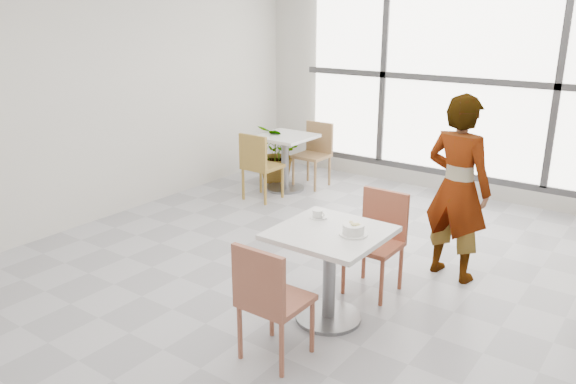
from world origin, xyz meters
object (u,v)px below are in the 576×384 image
Objects in this scene: chair_far at (378,235)px; bg_chair_left_near at (259,162)px; main_table at (330,258)px; coffee_cup at (318,215)px; bg_table_left at (285,154)px; person at (457,188)px; bg_chair_left_far at (315,150)px; chair_near at (269,296)px; plant_left at (278,153)px; oatmeal_bowl at (353,229)px.

chair_far is 2.66m from bg_chair_left_near.
main_table is 0.92× the size of bg_chair_left_near.
coffee_cup is 0.21× the size of bg_table_left.
person reaches higher than bg_chair_left_near.
coffee_cup is at bearing -56.26° from bg_chair_left_far.
main_table is 0.92× the size of chair_near.
plant_left is (-2.36, 2.60, -0.36)m from coffee_cup.
chair_near is 1.41m from chair_far.
chair_far reaches higher than plant_left.
person is 1.92× the size of bg_chair_left_far.
bg_chair_left_near is (-2.77, 0.64, -0.34)m from person.
person is (0.52, 2.03, 0.34)m from chair_near.
main_table is 0.92× the size of chair_far.
chair_near is 1.00× the size of bg_chair_left_far.
coffee_cup is 1.36m from person.
oatmeal_bowl is 0.28× the size of bg_table_left.
bg_chair_left_far is (-1.86, 2.78, -0.28)m from coffee_cup.
bg_chair_left_near is (-2.28, 1.96, -0.02)m from main_table.
bg_chair_left_far is (0.21, 0.41, 0.01)m from bg_table_left.
oatmeal_bowl is 3.15m from bg_chair_left_near.
coffee_cup is at bearing -47.78° from plant_left.
chair_far is 3.11m from bg_chair_left_far.
main_table is 3.61m from bg_chair_left_far.
chair_near reaches higher than coffee_cup.
person reaches higher than plant_left.
bg_chair_left_near is (0.01, -0.58, 0.01)m from bg_table_left.
chair_far is at bearing -93.72° from chair_near.
plant_left is (-2.55, 3.48, -0.08)m from chair_near.
plant_left is (-2.76, 2.74, -0.38)m from oatmeal_bowl.
main_table is at bearing -94.56° from chair_far.
chair_near is at bearing -78.02° from coffee_cup.
oatmeal_bowl is at bearing -19.30° from coffee_cup.
chair_near is 0.94m from coffee_cup.
oatmeal_bowl is (0.13, -0.67, 0.29)m from chair_far.
coffee_cup is 3.53m from plant_left.
person reaches higher than chair_near.
coffee_cup is 0.18× the size of bg_chair_left_far.
bg_chair_left_far reaches higher than plant_left.
person reaches higher than oatmeal_bowl.
chair_far is at bearing 85.44° from main_table.
bg_table_left is (-2.29, 2.54, -0.04)m from main_table.
oatmeal_bowl is 3.71m from bg_chair_left_far.
person is (0.43, 0.62, 0.34)m from chair_far.
person reaches higher than bg_table_left.
coffee_cup is at bearing 160.70° from oatmeal_bowl.
oatmeal_bowl is 1.32× the size of coffee_cup.
bg_table_left is at bearing -55.24° from chair_near.
chair_near is 1.00× the size of bg_chair_left_near.
bg_chair_left_far is at bearing 20.31° from plant_left.
bg_table_left is 0.46m from bg_chair_left_far.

